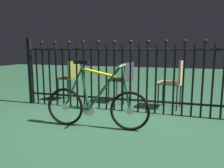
{
  "coord_description": "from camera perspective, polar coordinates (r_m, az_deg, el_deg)",
  "views": [
    {
      "loc": [
        0.9,
        -2.97,
        1.08
      ],
      "look_at": [
        -0.09,
        0.2,
        0.55
      ],
      "focal_mm": 35.28,
      "sensor_mm": 36.0,
      "label": 1
    }
  ],
  "objects": [
    {
      "name": "chair_charcoal",
      "position": [
        4.42,
        2.93,
        1.72
      ],
      "size": [
        0.5,
        0.5,
        0.82
      ],
      "color": "black",
      "rests_on": "ground"
    },
    {
      "name": "chair_olive",
      "position": [
        4.7,
        -10.76,
        2.09
      ],
      "size": [
        0.44,
        0.44,
        0.84
      ],
      "color": "black",
      "rests_on": "ground"
    },
    {
      "name": "bicycle",
      "position": [
        3.02,
        -4.14,
        -5.19
      ],
      "size": [
        1.46,
        0.4,
        0.93
      ],
      "color": "black",
      "rests_on": "ground"
    },
    {
      "name": "ground_plane",
      "position": [
        3.29,
        0.38,
        -10.11
      ],
      "size": [
        20.0,
        20.0,
        0.0
      ],
      "primitive_type": "plane",
      "color": "#275036"
    },
    {
      "name": "chair_tan",
      "position": [
        4.12,
        15.96,
        1.11
      ],
      "size": [
        0.48,
        0.48,
        0.87
      ],
      "color": "black",
      "rests_on": "ground"
    },
    {
      "name": "iron_fence",
      "position": [
        3.8,
        2.25,
        2.56
      ],
      "size": [
        3.9,
        0.07,
        1.28
      ],
      "color": "black",
      "rests_on": "ground"
    }
  ]
}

